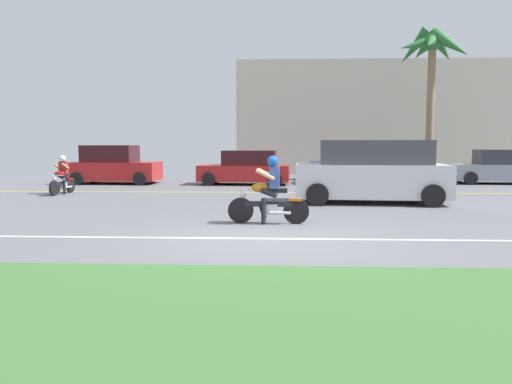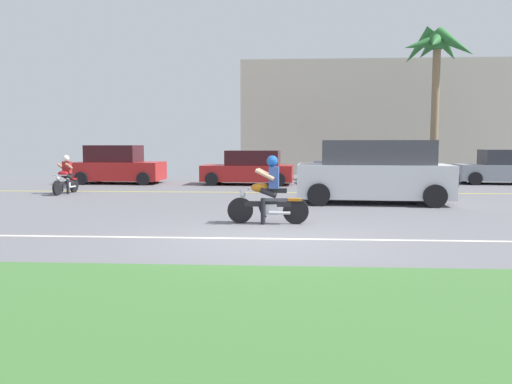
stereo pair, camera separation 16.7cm
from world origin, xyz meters
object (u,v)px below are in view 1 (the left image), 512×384
object	(u,v)px
suv_nearby	(372,172)
motorcyclist_distant	(62,178)
palm_tree_0	(432,53)
parked_car_0	(114,166)
parked_car_3	(499,168)
parked_car_2	(362,166)
motorcyclist	(269,195)
parked_car_1	(246,169)

from	to	relation	value
suv_nearby	motorcyclist_distant	bearing A→B (deg)	168.56
motorcyclist_distant	palm_tree_0	bearing A→B (deg)	26.26
parked_car_0	motorcyclist_distant	world-z (taller)	parked_car_0
parked_car_0	motorcyclist_distant	bearing A→B (deg)	-93.47
suv_nearby	motorcyclist_distant	world-z (taller)	suv_nearby
parked_car_0	parked_car_3	xyz separation A→B (m)	(16.87, 0.73, -0.08)
palm_tree_0	parked_car_2	bearing A→B (deg)	-148.99
parked_car_2	palm_tree_0	distance (m)	6.63
parked_car_2	palm_tree_0	size ratio (longest dim) A/B	0.63
parked_car_3	palm_tree_0	bearing A→B (deg)	142.86
motorcyclist	parked_car_0	bearing A→B (deg)	123.25
motorcyclist	parked_car_1	world-z (taller)	motorcyclist
palm_tree_0	motorcyclist	bearing A→B (deg)	-118.88
parked_car_2	motorcyclist_distant	size ratio (longest dim) A/B	2.84
suv_nearby	parked_car_2	bearing A→B (deg)	83.08
motorcyclist	parked_car_0	xyz separation A→B (m)	(-7.02, 10.72, 0.15)
parked_car_1	parked_car_0	bearing A→B (deg)	177.62
suv_nearby	parked_car_3	world-z (taller)	suv_nearby
motorcyclist	motorcyclist_distant	size ratio (longest dim) A/B	1.10
motorcyclist_distant	parked_car_1	bearing A→B (deg)	35.61
motorcyclist	parked_car_2	xyz separation A→B (m)	(3.84, 11.22, 0.15)
suv_nearby	parked_car_2	xyz separation A→B (m)	(0.87, 7.20, -0.12)
parked_car_3	parked_car_1	bearing A→B (deg)	-174.96
motorcyclist	motorcyclist_distant	world-z (taller)	motorcyclist
parked_car_1	palm_tree_0	bearing A→B (deg)	18.48
suv_nearby	parked_car_2	world-z (taller)	suv_nearby
parked_car_1	parked_car_3	size ratio (longest dim) A/B	1.03
parked_car_0	parked_car_1	bearing A→B (deg)	-2.38
motorcyclist	palm_tree_0	size ratio (longest dim) A/B	0.25
motorcyclist	parked_car_0	world-z (taller)	parked_car_0
parked_car_0	parked_car_3	world-z (taller)	parked_car_0
parked_car_0	parked_car_2	bearing A→B (deg)	2.66
parked_car_3	palm_tree_0	size ratio (longest dim) A/B	0.53
parked_car_2	motorcyclist_distant	bearing A→B (deg)	-155.33
suv_nearby	motorcyclist_distant	distance (m)	10.49
parked_car_0	parked_car_1	world-z (taller)	parked_car_0
parked_car_2	palm_tree_0	bearing A→B (deg)	31.01
motorcyclist	palm_tree_0	world-z (taller)	palm_tree_0
suv_nearby	parked_car_0	distance (m)	12.03
motorcyclist	motorcyclist_distant	xyz separation A→B (m)	(-7.30, 6.10, -0.06)
parked_car_1	palm_tree_0	distance (m)	10.47
palm_tree_0	suv_nearby	bearing A→B (deg)	-115.22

